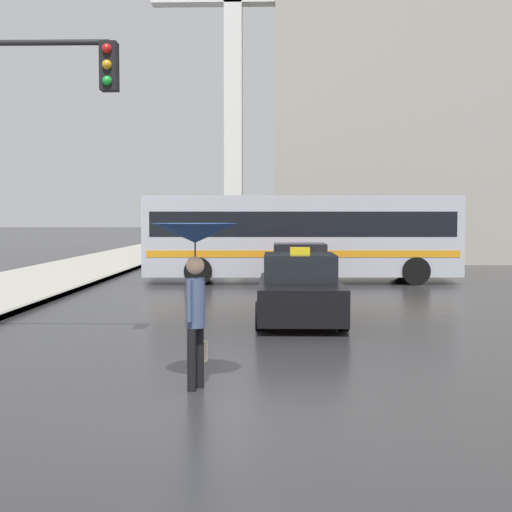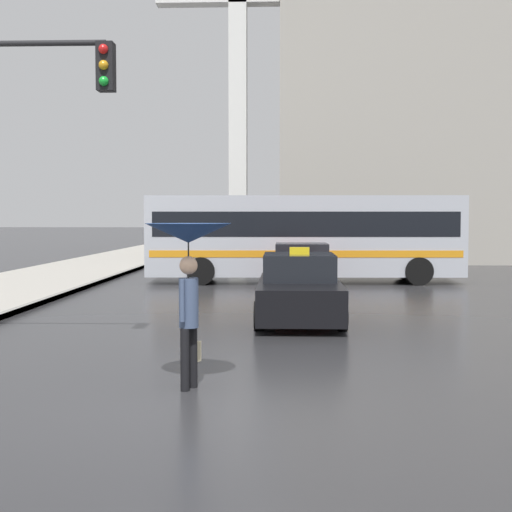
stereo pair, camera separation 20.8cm
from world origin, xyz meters
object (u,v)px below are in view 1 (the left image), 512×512
(monument_cross, at_px, (233,53))
(taxi, at_px, (300,290))
(sedan_red, at_px, (300,271))
(pedestrian_with_umbrella, at_px, (195,250))
(city_bus, at_px, (301,234))

(monument_cross, bearing_deg, taxi, -82.48)
(taxi, bearing_deg, monument_cross, -82.48)
(sedan_red, xyz_separation_m, monument_cross, (-2.90, 14.73, 9.94))
(taxi, relative_size, monument_cross, 0.24)
(pedestrian_with_umbrella, bearing_deg, monument_cross, 24.77)
(taxi, distance_m, monument_cross, 22.99)
(monument_cross, bearing_deg, pedestrian_with_umbrella, -87.68)
(sedan_red, bearing_deg, city_bus, -92.57)
(city_bus, bearing_deg, monument_cross, -166.24)
(pedestrian_with_umbrella, relative_size, monument_cross, 0.12)
(city_bus, bearing_deg, taxi, -3.89)
(taxi, height_order, city_bus, city_bus)
(city_bus, relative_size, pedestrian_with_umbrella, 4.94)
(sedan_red, height_order, pedestrian_with_umbrella, pedestrian_with_umbrella)
(pedestrian_with_umbrella, height_order, monument_cross, monument_cross)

